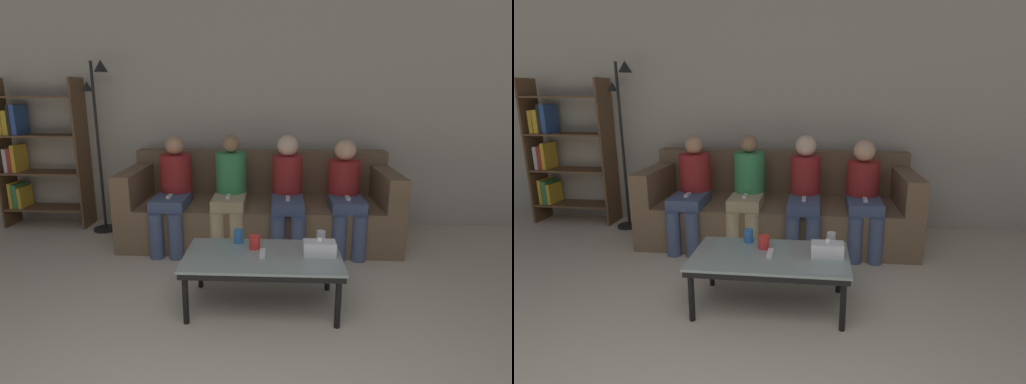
# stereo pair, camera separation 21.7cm
# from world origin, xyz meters

# --- Properties ---
(wall_back) EXTENTS (12.00, 0.06, 2.60)m
(wall_back) POSITION_xyz_m (0.00, 3.99, 1.30)
(wall_back) COLOR #B7B2A3
(wall_back) RESTS_ON ground_plane
(couch) EXTENTS (2.67, 0.96, 0.88)m
(couch) POSITION_xyz_m (0.00, 3.45, 0.31)
(couch) COLOR brown
(couch) RESTS_ON ground_plane
(coffee_table) EXTENTS (1.08, 0.61, 0.39)m
(coffee_table) POSITION_xyz_m (0.08, 2.07, 0.35)
(coffee_table) COLOR #8C9E99
(coffee_table) RESTS_ON ground_plane
(cup_near_left) EXTENTS (0.08, 0.08, 0.10)m
(cup_near_left) POSITION_xyz_m (0.02, 2.19, 0.43)
(cup_near_left) COLOR red
(cup_near_left) RESTS_ON coffee_table
(cup_near_right) EXTENTS (0.07, 0.07, 0.10)m
(cup_near_right) POSITION_xyz_m (-0.11, 2.30, 0.44)
(cup_near_right) COLOR #3372BF
(cup_near_right) RESTS_ON coffee_table
(cup_far_center) EXTENTS (0.07, 0.07, 0.11)m
(cup_far_center) POSITION_xyz_m (0.50, 2.28, 0.44)
(cup_far_center) COLOR silver
(cup_far_center) RESTS_ON coffee_table
(tissue_box) EXTENTS (0.22, 0.12, 0.13)m
(tissue_box) POSITION_xyz_m (0.47, 2.09, 0.44)
(tissue_box) COLOR white
(tissue_box) RESTS_ON coffee_table
(game_remote) EXTENTS (0.04, 0.15, 0.02)m
(game_remote) POSITION_xyz_m (0.08, 2.07, 0.40)
(game_remote) COLOR white
(game_remote) RESTS_ON coffee_table
(bookshelf) EXTENTS (0.93, 0.32, 1.64)m
(bookshelf) POSITION_xyz_m (-2.53, 3.76, 0.82)
(bookshelf) COLOR brown
(bookshelf) RESTS_ON ground_plane
(standing_lamp) EXTENTS (0.31, 0.26, 1.81)m
(standing_lamp) POSITION_xyz_m (-1.70, 3.62, 1.11)
(standing_lamp) COLOR black
(standing_lamp) RESTS_ON ground_plane
(seated_person_left_end) EXTENTS (0.31, 0.68, 1.07)m
(seated_person_left_end) POSITION_xyz_m (-0.83, 3.21, 0.57)
(seated_person_left_end) COLOR #47567A
(seated_person_left_end) RESTS_ON ground_plane
(seated_person_mid_left) EXTENTS (0.31, 0.64, 1.09)m
(seated_person_mid_left) POSITION_xyz_m (-0.28, 3.22, 0.57)
(seated_person_mid_left) COLOR tan
(seated_person_mid_left) RESTS_ON ground_plane
(seated_person_mid_right) EXTENTS (0.31, 0.70, 1.09)m
(seated_person_mid_right) POSITION_xyz_m (0.28, 3.20, 0.57)
(seated_person_mid_right) COLOR #47567A
(seated_person_mid_right) RESTS_ON ground_plane
(seated_person_right_end) EXTENTS (0.31, 0.65, 1.05)m
(seated_person_right_end) POSITION_xyz_m (0.83, 3.22, 0.56)
(seated_person_right_end) COLOR #47567A
(seated_person_right_end) RESTS_ON ground_plane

